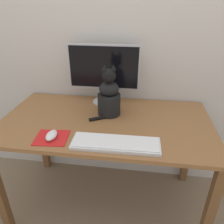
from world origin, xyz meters
The scene contains 8 objects.
ground_plane centered at (0.00, 0.00, 0.00)m, with size 12.00×12.00×0.00m, color #847056.
wall_back centered at (0.00, 0.40, 1.25)m, with size 7.00×0.04×2.50m.
desk centered at (0.00, 0.00, 0.65)m, with size 1.35×0.73×0.74m.
monitor centered at (-0.06, 0.27, 0.98)m, with size 0.51×0.17×0.43m.
keyboard centered at (0.10, -0.26, 0.75)m, with size 0.48×0.16×0.02m.
mousepad_left centered at (-0.27, -0.25, 0.74)m, with size 0.20×0.18×0.00m.
computer_mouse_left centered at (-0.26, -0.25, 0.76)m, with size 0.06×0.10×0.04m.
cat centered at (0.01, 0.08, 0.87)m, with size 0.20×0.22×0.34m.
Camera 1 is at (0.21, -1.21, 1.44)m, focal length 35.00 mm.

